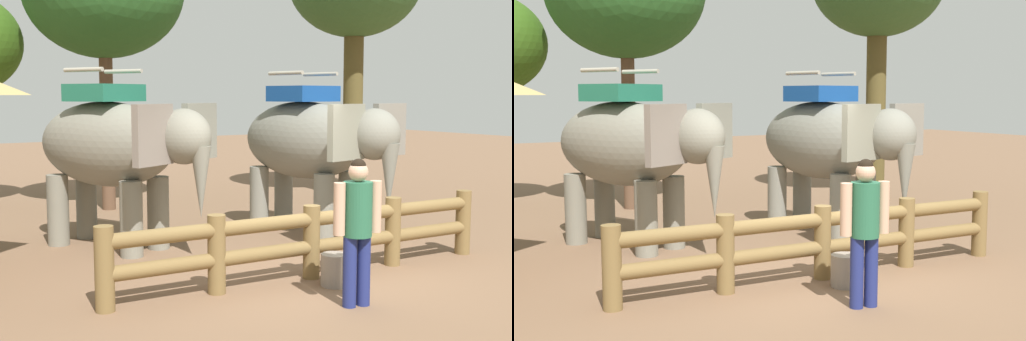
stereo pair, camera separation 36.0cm
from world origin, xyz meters
The scene contains 6 objects.
ground_plane centered at (0.00, 0.00, 0.00)m, with size 60.00×60.00×0.00m, color brown.
log_fence centered at (0.00, 0.04, 0.60)m, with size 6.23×0.44×1.05m.
elephant_near_left centered at (-1.71, 3.26, 1.71)m, with size 2.83×3.56×3.04m.
elephant_center centered at (1.75, 2.43, 1.70)m, with size 2.19×3.61×3.03m.
tourist_woman_in_black centered at (-0.27, -1.28, 1.06)m, with size 0.64×0.41×1.84m.
feed_bucket centered at (0.05, -0.44, 0.22)m, with size 0.38×0.38×0.44m.
Camera 1 is at (-5.52, -7.47, 2.61)m, focal length 46.80 mm.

